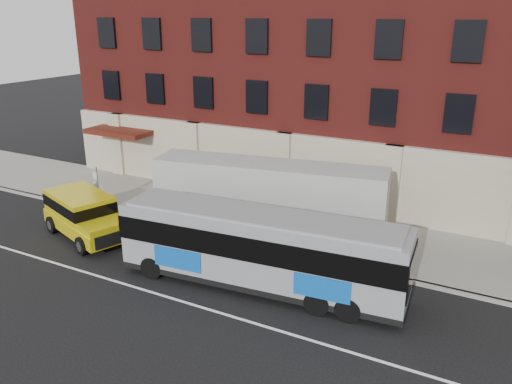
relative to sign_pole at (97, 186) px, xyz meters
The scene contains 9 objects.
ground 10.59m from the sign_pole, 35.87° to the right, with size 120.00×120.00×0.00m, color black.
sidewalk 9.07m from the sign_pole, 18.56° to the left, with size 60.00×6.00×0.15m, color #9B988D.
kerb 8.61m from the sign_pole, ahead, with size 60.00×0.25×0.15m, color #9B988D.
lane_line 10.31m from the sign_pole, 33.60° to the right, with size 60.00×0.12×0.01m, color white.
building 15.03m from the sign_pole, 51.75° to the left, with size 30.00×12.10×15.00m.
sign_pole is the anchor object (origin of this frame).
city_bus 12.12m from the sign_pole, 15.56° to the right, with size 11.60×3.43×3.13m.
yellow_suv 3.34m from the sign_pole, 57.43° to the right, with size 5.63×3.76×2.10m.
shipping_container 9.81m from the sign_pole, ahead, with size 11.28×4.13×3.68m.
Camera 1 is at (11.56, -13.32, 10.36)m, focal length 36.33 mm.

